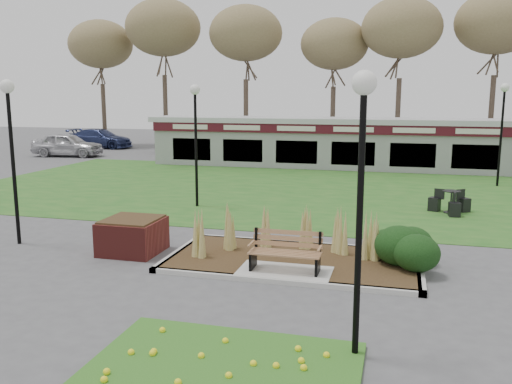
% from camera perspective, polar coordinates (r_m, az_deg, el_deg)
% --- Properties ---
extents(ground, '(100.00, 100.00, 0.00)m').
position_cam_1_polar(ground, '(12.87, 2.90, -9.02)').
color(ground, '#515154').
rests_on(ground, ground).
extents(lawn, '(34.00, 16.00, 0.02)m').
position_cam_1_polar(lawn, '(24.39, 8.79, 0.12)').
color(lawn, '#23601E').
rests_on(lawn, ground).
extents(flower_bed, '(4.20, 3.00, 0.16)m').
position_cam_1_polar(flower_bed, '(8.76, -3.71, -18.20)').
color(flower_bed, '#306D1F').
rests_on(flower_bed, ground).
extents(planting_bed, '(6.75, 3.40, 1.27)m').
position_cam_1_polar(planting_bed, '(13.85, 9.29, -6.15)').
color(planting_bed, '#382316').
rests_on(planting_bed, ground).
extents(park_bench, '(1.70, 0.66, 0.93)m').
position_cam_1_polar(park_bench, '(12.92, 3.16, -6.20)').
color(park_bench, olive).
rests_on(park_bench, ground).
extents(brick_planter, '(1.50, 1.50, 0.95)m').
position_cam_1_polar(brick_planter, '(15.09, -12.87, -4.47)').
color(brick_planter, maroon).
rests_on(brick_planter, ground).
extents(food_pavilion, '(24.60, 3.40, 2.90)m').
position_cam_1_polar(food_pavilion, '(32.07, 10.41, 5.11)').
color(food_pavilion, '#9B9B9E').
rests_on(food_pavilion, ground).
extents(tree_backdrop, '(47.24, 5.24, 10.36)m').
position_cam_1_polar(tree_backdrop, '(40.18, 11.70, 15.90)').
color(tree_backdrop, '#47382B').
rests_on(tree_backdrop, ground).
extents(lamp_post_near_right, '(0.38, 0.38, 4.60)m').
position_cam_1_polar(lamp_post_near_right, '(8.45, 11.08, 4.03)').
color(lamp_post_near_right, black).
rests_on(lamp_post_near_right, ground).
extents(lamp_post_mid_left, '(0.39, 0.39, 4.65)m').
position_cam_1_polar(lamp_post_mid_left, '(16.60, -24.47, 6.39)').
color(lamp_post_mid_left, black).
rests_on(lamp_post_mid_left, ground).
extents(lamp_post_mid_right, '(0.39, 0.39, 4.75)m').
position_cam_1_polar(lamp_post_mid_right, '(27.46, 24.56, 7.69)').
color(lamp_post_mid_right, black).
rests_on(lamp_post_mid_right, ground).
extents(lamp_post_far_left, '(0.38, 0.38, 4.61)m').
position_cam_1_polar(lamp_post_far_left, '(20.52, -6.39, 7.71)').
color(lamp_post_far_left, black).
rests_on(lamp_post_far_left, ground).
extents(bistro_set_b, '(1.52, 1.42, 0.81)m').
position_cam_1_polar(bistro_set_b, '(20.77, 19.81, -1.35)').
color(bistro_set_b, black).
rests_on(bistro_set_b, ground).
extents(car_silver, '(4.98, 2.42, 1.64)m').
position_cam_1_polar(car_silver, '(39.88, -19.23, 4.73)').
color(car_silver, '#BCBBC1').
rests_on(car_silver, ground).
extents(car_black, '(4.51, 2.57, 1.41)m').
position_cam_1_polar(car_black, '(40.58, -7.37, 5.14)').
color(car_black, black).
rests_on(car_black, ground).
extents(car_blue, '(5.32, 2.34, 1.52)m').
position_cam_1_polar(car_blue, '(45.46, -16.06, 5.44)').
color(car_blue, navy).
rests_on(car_blue, ground).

